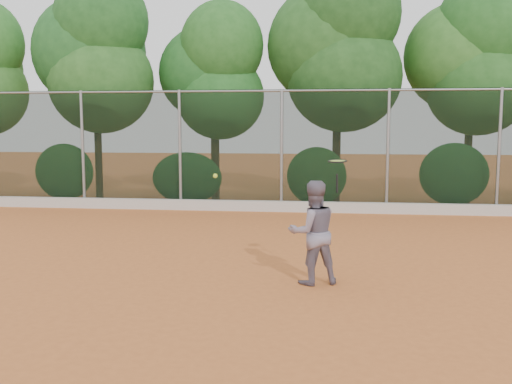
# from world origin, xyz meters

# --- Properties ---
(ground) EXTENTS (80.00, 80.00, 0.00)m
(ground) POSITION_xyz_m (0.00, 0.00, 0.00)
(ground) COLOR #C2652E
(ground) RESTS_ON ground
(concrete_curb) EXTENTS (24.00, 0.20, 0.30)m
(concrete_curb) POSITION_xyz_m (0.00, 6.82, 0.15)
(concrete_curb) COLOR beige
(concrete_curb) RESTS_ON ground
(tennis_player) EXTENTS (0.96, 0.85, 1.63)m
(tennis_player) POSITION_xyz_m (1.09, -0.59, 0.82)
(tennis_player) COLOR slate
(tennis_player) RESTS_ON ground
(chainlink_fence) EXTENTS (24.09, 0.09, 3.50)m
(chainlink_fence) POSITION_xyz_m (-0.00, 7.00, 1.86)
(chainlink_fence) COLOR black
(chainlink_fence) RESTS_ON ground
(foliage_backdrop) EXTENTS (23.70, 3.63, 7.55)m
(foliage_backdrop) POSITION_xyz_m (-0.55, 8.98, 4.40)
(foliage_backdrop) COLOR #462B1B
(foliage_backdrop) RESTS_ON ground
(tennis_racket) EXTENTS (0.37, 0.37, 0.52)m
(tennis_racket) POSITION_xyz_m (1.46, -0.62, 1.90)
(tennis_racket) COLOR black
(tennis_racket) RESTS_ON ground
(tennis_ball_in_flight) EXTENTS (0.07, 0.07, 0.07)m
(tennis_ball_in_flight) POSITION_xyz_m (-0.46, -0.54, 1.68)
(tennis_ball_in_flight) COLOR #CEE534
(tennis_ball_in_flight) RESTS_ON ground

